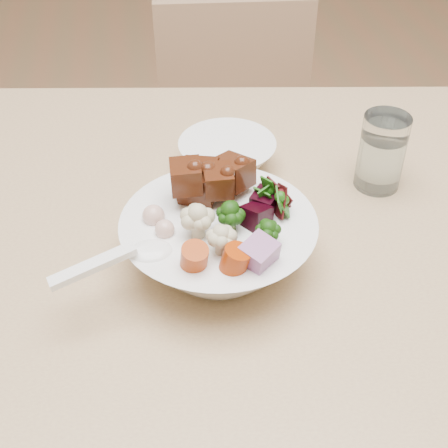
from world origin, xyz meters
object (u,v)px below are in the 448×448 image
object	(u,v)px
water_glass	(381,155)
side_bowl	(227,156)
chair_far	(237,158)
dining_table	(436,301)
food_bowl	(220,239)

from	to	relation	value
water_glass	side_bowl	xyz separation A→B (m)	(-0.20, 0.07, -0.03)
water_glass	side_bowl	bearing A→B (deg)	160.87
chair_far	dining_table	bearing A→B (deg)	-74.32
dining_table	food_bowl	bearing A→B (deg)	-178.98
water_glass	dining_table	bearing A→B (deg)	-77.56
chair_far	food_bowl	size ratio (longest dim) A/B	3.40
dining_table	food_bowl	size ratio (longest dim) A/B	7.47
chair_far	water_glass	xyz separation A→B (m)	(0.10, -0.55, 0.36)
dining_table	food_bowl	xyz separation A→B (m)	(-0.28, 0.04, 0.11)
food_bowl	water_glass	size ratio (longest dim) A/B	2.12
chair_far	water_glass	bearing A→B (deg)	-74.90
food_bowl	side_bowl	bearing A→B (deg)	77.94
dining_table	chair_far	world-z (taller)	chair_far
side_bowl	dining_table	bearing A→B (deg)	-44.41
water_glass	chair_far	bearing A→B (deg)	99.91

